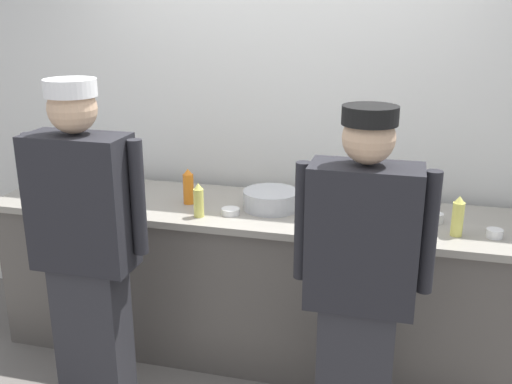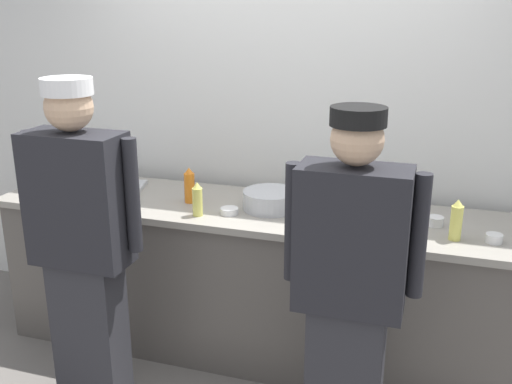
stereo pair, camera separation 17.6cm
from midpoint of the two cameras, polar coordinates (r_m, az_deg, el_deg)
The scene contains 14 objects.
wall_back at distance 3.73m, azimuth 4.32°, elevation 8.72°, with size 5.04×0.10×2.96m.
prep_counter at distance 3.58m, azimuth 2.07°, elevation -8.67°, with size 3.21×0.72×0.94m.
chef_near_left at distance 3.03m, azimuth -14.91°, elevation -4.77°, with size 0.63×0.24×1.75m.
chef_center at distance 2.62m, azimuth 10.97°, elevation -9.01°, with size 0.61×0.24×1.68m.
plate_stack_front at distance 3.33m, azimuth 10.57°, elevation -1.42°, with size 0.22×0.22×0.10m.
mixing_bowl_steel at distance 3.37m, azimuth 2.92°, elevation -0.79°, with size 0.32×0.32×0.11m, color #B7BABF.
sheet_tray at distance 3.82m, azimuth -13.49°, elevation 0.30°, with size 0.51×0.35×0.02m, color #B7BABF.
squeeze_bottle_primary at distance 3.11m, azimuth 20.39°, elevation -2.62°, with size 0.06×0.06×0.21m.
squeeze_bottle_secondary at distance 3.48m, azimuth -5.04°, elevation 0.59°, with size 0.06×0.06×0.21m.
squeeze_bottle_spare at distance 3.26m, azimuth -4.17°, elevation -0.76°, with size 0.06×0.06×0.19m.
ramekin_orange_sauce at distance 3.30m, azimuth -1.07°, elevation -1.84°, with size 0.10×0.10×0.04m.
ramekin_red_sauce at distance 3.30m, azimuth 18.45°, elevation -2.67°, with size 0.09×0.09×0.05m.
ramekin_green_sauce at distance 3.18m, azimuth 23.57°, elevation -4.12°, with size 0.08×0.08×0.04m.
deli_cup at distance 3.25m, azimuth 13.49°, elevation -2.23°, with size 0.09×0.09×0.09m, color white.
Camera 2 is at (0.94, -2.68, 2.07)m, focal length 41.26 mm.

